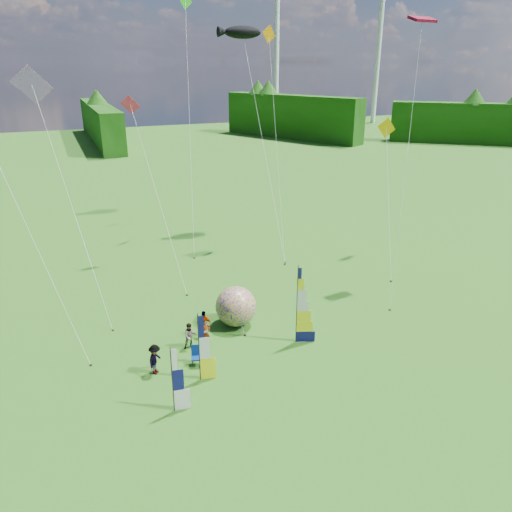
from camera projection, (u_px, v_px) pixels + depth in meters
name	position (u px, v px, depth m)	size (l,w,h in m)	color
ground	(305.00, 381.00, 25.16)	(220.00, 220.00, 0.00)	#237012
treeline_ring	(307.00, 311.00, 23.71)	(210.00, 210.00, 8.00)	#215915
turbine_left	(378.00, 62.00, 126.41)	(8.00, 1.20, 30.00)	silver
turbine_right	(276.00, 62.00, 123.54)	(8.00, 1.20, 30.00)	silver
feather_banner_main	(297.00, 306.00, 27.87)	(1.25, 0.10, 4.61)	#101054
side_banner_left	(199.00, 349.00, 24.64)	(1.01, 0.10, 3.63)	#FFEF13
side_banner_far	(172.00, 381.00, 22.45)	(0.97, 0.10, 3.27)	white
bol_inflatable	(236.00, 306.00, 30.16)	(2.47, 2.47, 2.47)	#1D16A1
spectator_a	(205.00, 333.00, 27.80)	(0.66, 0.44, 1.82)	#66594C
spectator_b	(190.00, 336.00, 27.83)	(0.75, 0.37, 1.53)	#66594C
spectator_c	(155.00, 359.00, 25.53)	(1.06, 0.39, 1.65)	#66594C
spectator_d	(204.00, 324.00, 29.00)	(0.96, 0.39, 1.64)	#66594C
camp_chair	(197.00, 356.00, 26.30)	(0.63, 0.63, 1.09)	navy
kite_whale	(263.00, 131.00, 41.76)	(4.64, 15.45, 19.25)	black
kite_rainbow_delta	(70.00, 190.00, 29.92)	(6.43, 11.68, 15.70)	#ED522D
kite_parafoil	(408.00, 150.00, 31.99)	(8.49, 9.44, 19.56)	#C7002F
small_kite_red	(157.00, 188.00, 35.73)	(3.67, 11.68, 13.23)	#DF294B
small_kite_orange	(277.00, 142.00, 39.57)	(3.90, 9.38, 18.27)	orange
small_kite_yellow	(390.00, 192.00, 37.88)	(6.15, 9.51, 11.55)	#EAA501
small_kite_pink	(23.00, 212.00, 25.37)	(6.67, 8.39, 15.86)	#F03F76
small_kite_green	(189.00, 120.00, 41.26)	(4.97, 11.06, 21.06)	#32D023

